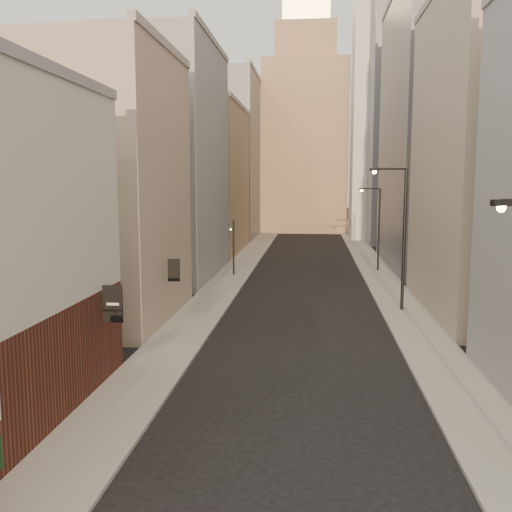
# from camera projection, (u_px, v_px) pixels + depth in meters

# --- Properties ---
(sidewalk_left) EXTENTS (3.00, 140.00, 0.15)m
(sidewalk_left) POSITION_uv_depth(u_px,v_px,m) (249.00, 257.00, 63.41)
(sidewalk_left) COLOR #9B998D
(sidewalk_left) RESTS_ON ground
(sidewalk_right) EXTENTS (3.00, 140.00, 0.15)m
(sidewalk_right) POSITION_uv_depth(u_px,v_px,m) (367.00, 259.00, 62.12)
(sidewalk_right) COLOR #9B998D
(sidewalk_right) RESTS_ON ground
(left_bldg_beige) EXTENTS (8.00, 12.00, 16.00)m
(left_bldg_beige) POSITION_uv_depth(u_px,v_px,m) (104.00, 188.00, 34.31)
(left_bldg_beige) COLOR tan
(left_bldg_beige) RESTS_ON ground
(left_bldg_grey) EXTENTS (8.00, 16.00, 20.00)m
(left_bldg_grey) POSITION_uv_depth(u_px,v_px,m) (170.00, 163.00, 49.84)
(left_bldg_grey) COLOR gray
(left_bldg_grey) RESTS_ON ground
(left_bldg_tan) EXTENTS (8.00, 18.00, 17.00)m
(left_bldg_tan) POSITION_uv_depth(u_px,v_px,m) (208.00, 181.00, 67.79)
(left_bldg_tan) COLOR #A07D5A
(left_bldg_tan) RESTS_ON ground
(left_bldg_wingrid) EXTENTS (8.00, 20.00, 24.00)m
(left_bldg_wingrid) POSITION_uv_depth(u_px,v_px,m) (231.00, 158.00, 87.07)
(left_bldg_wingrid) COLOR gray
(left_bldg_wingrid) RESTS_ON ground
(right_bldg_beige) EXTENTS (8.00, 16.00, 20.00)m
(right_bldg_beige) POSITION_uv_depth(u_px,v_px,m) (497.00, 156.00, 35.62)
(right_bldg_beige) COLOR tan
(right_bldg_beige) RESTS_ON ground
(right_bldg_wingrid) EXTENTS (8.00, 20.00, 26.00)m
(right_bldg_wingrid) POSITION_uv_depth(u_px,v_px,m) (433.00, 134.00, 54.97)
(right_bldg_wingrid) COLOR gray
(right_bldg_wingrid) RESTS_ON ground
(highrise) EXTENTS (21.00, 23.00, 51.20)m
(highrise) POSITION_uv_depth(u_px,v_px,m) (439.00, 58.00, 80.36)
(highrise) COLOR gray
(highrise) RESTS_ON ground
(clock_tower) EXTENTS (14.00, 14.00, 44.90)m
(clock_tower) POSITION_uv_depth(u_px,v_px,m) (305.00, 127.00, 97.09)
(clock_tower) COLOR #A07D5A
(clock_tower) RESTS_ON ground
(white_tower) EXTENTS (8.00, 8.00, 41.50)m
(white_tower) POSITION_uv_depth(u_px,v_px,m) (380.00, 110.00, 82.06)
(white_tower) COLOR silver
(white_tower) RESTS_ON ground
(streetlamp_mid) EXTENTS (2.42, 0.60, 9.27)m
(streetlamp_mid) POSITION_uv_depth(u_px,v_px,m) (401.00, 231.00, 36.37)
(streetlamp_mid) COLOR black
(streetlamp_mid) RESTS_ON ground
(streetlamp_far) EXTENTS (1.96, 0.87, 7.82)m
(streetlamp_far) POSITION_uv_depth(u_px,v_px,m) (377.00, 224.00, 52.93)
(streetlamp_far) COLOR black
(streetlamp_far) RESTS_ON ground
(traffic_light_left) EXTENTS (0.57, 0.48, 5.00)m
(traffic_light_left) POSITION_uv_depth(u_px,v_px,m) (233.00, 238.00, 50.58)
(traffic_light_left) COLOR black
(traffic_light_left) RESTS_ON ground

